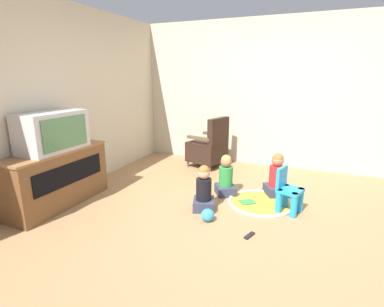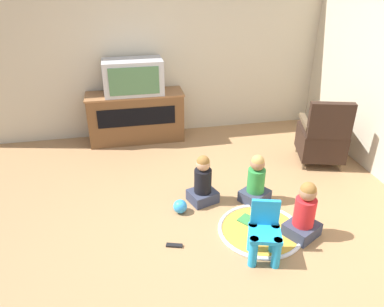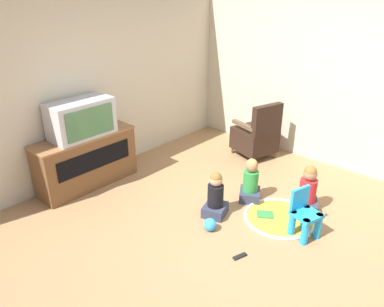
# 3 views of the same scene
# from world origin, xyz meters

# --- Properties ---
(ground_plane) EXTENTS (30.00, 30.00, 0.00)m
(ground_plane) POSITION_xyz_m (0.00, 0.00, 0.00)
(ground_plane) COLOR #9E754C
(wall_back) EXTENTS (5.33, 0.12, 2.50)m
(wall_back) POSITION_xyz_m (-0.33, 2.47, 1.25)
(wall_back) COLOR beige
(wall_back) RESTS_ON ground_plane
(tv_cabinet) EXTENTS (1.33, 0.44, 0.70)m
(tv_cabinet) POSITION_xyz_m (-0.52, 2.18, 0.36)
(tv_cabinet) COLOR brown
(tv_cabinet) RESTS_ON ground_plane
(television) EXTENTS (0.79, 0.42, 0.46)m
(television) POSITION_xyz_m (-0.52, 2.17, 0.93)
(television) COLOR #B7B7BC
(television) RESTS_ON tv_cabinet
(black_armchair) EXTENTS (0.66, 0.69, 0.88)m
(black_armchair) POSITION_xyz_m (1.72, 1.02, 0.35)
(black_armchair) COLOR brown
(black_armchair) RESTS_ON ground_plane
(yellow_kid_chair) EXTENTS (0.33, 0.32, 0.53)m
(yellow_kid_chair) POSITION_xyz_m (0.39, -0.46, 0.22)
(yellow_kid_chair) COLOR #1E99DB
(yellow_kid_chair) RESTS_ON ground_plane
(play_mat) EXTENTS (0.82, 0.82, 0.04)m
(play_mat) POSITION_xyz_m (0.50, -0.12, 0.01)
(play_mat) COLOR gold
(play_mat) RESTS_ON ground_plane
(child_watching_left) EXTENTS (0.35, 0.32, 0.55)m
(child_watching_left) POSITION_xyz_m (0.06, 0.48, 0.24)
(child_watching_left) COLOR #33384C
(child_watching_left) RESTS_ON ground_plane
(child_watching_center) EXTENTS (0.39, 0.37, 0.58)m
(child_watching_center) POSITION_xyz_m (0.85, -0.26, 0.25)
(child_watching_center) COLOR #33384C
(child_watching_center) RESTS_ON ground_plane
(child_watching_right) EXTENTS (0.37, 0.36, 0.55)m
(child_watching_right) POSITION_xyz_m (0.61, 0.37, 0.24)
(child_watching_right) COLOR #33384C
(child_watching_right) RESTS_ON ground_plane
(toy_ball) EXTENTS (0.14, 0.14, 0.14)m
(toy_ball) POSITION_xyz_m (-0.21, 0.33, 0.07)
(toy_ball) COLOR #3399E5
(toy_ball) RESTS_ON ground_plane
(book) EXTENTS (0.23, 0.24, 0.02)m
(book) POSITION_xyz_m (0.43, 0.03, 0.01)
(book) COLOR #337F3D
(book) RESTS_ON ground_plane
(remote_control) EXTENTS (0.16, 0.09, 0.02)m
(remote_control) POSITION_xyz_m (-0.35, -0.18, 0.01)
(remote_control) COLOR black
(remote_control) RESTS_ON ground_plane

